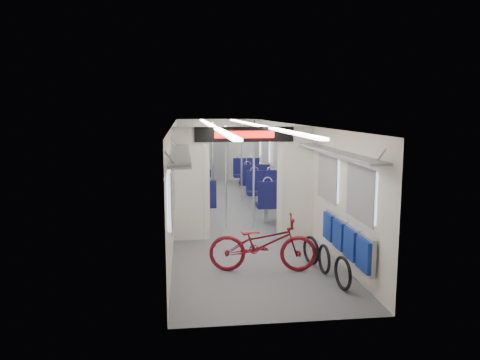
{
  "coord_description": "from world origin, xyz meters",
  "views": [
    {
      "loc": [
        -1.22,
        -11.41,
        2.64
      ],
      "look_at": [
        -0.07,
        -1.97,
        1.21
      ],
      "focal_mm": 35.0,
      "sensor_mm": 36.0,
      "label": 1
    }
  ],
  "objects_px": {
    "stanchion_far_left": "(213,163)",
    "stanchion_far_right": "(242,163)",
    "bicycle": "(263,243)",
    "bike_hoop_c": "(311,252)",
    "seat_bay_near_left": "(195,192)",
    "seat_bay_near_right": "(269,193)",
    "bike_hoop_b": "(324,260)",
    "seat_bay_far_right": "(250,175)",
    "seat_bay_far_left": "(193,177)",
    "stanchion_near_right": "(254,177)",
    "stanchion_near_left": "(226,178)",
    "bike_hoop_a": "(343,275)",
    "flip_bench": "(346,239)"
  },
  "relations": [
    {
      "from": "bike_hoop_c",
      "to": "stanchion_far_left",
      "type": "xyz_separation_m",
      "value": [
        -1.31,
        5.68,
        0.92
      ]
    },
    {
      "from": "stanchion_near_left",
      "to": "bike_hoop_b",
      "type": "bearing_deg",
      "value": -66.87
    },
    {
      "from": "seat_bay_far_left",
      "to": "stanchion_far_left",
      "type": "relative_size",
      "value": 0.87
    },
    {
      "from": "stanchion_far_left",
      "to": "stanchion_far_right",
      "type": "distance_m",
      "value": 0.81
    },
    {
      "from": "flip_bench",
      "to": "bike_hoop_c",
      "type": "relative_size",
      "value": 4.27
    },
    {
      "from": "flip_bench",
      "to": "seat_bay_near_right",
      "type": "relative_size",
      "value": 1.02
    },
    {
      "from": "bicycle",
      "to": "bike_hoop_c",
      "type": "bearing_deg",
      "value": -68.89
    },
    {
      "from": "bike_hoop_a",
      "to": "stanchion_far_left",
      "type": "distance_m",
      "value": 7.07
    },
    {
      "from": "stanchion_near_right",
      "to": "stanchion_far_right",
      "type": "relative_size",
      "value": 1.0
    },
    {
      "from": "bicycle",
      "to": "seat_bay_near_right",
      "type": "xyz_separation_m",
      "value": [
        0.89,
        4.19,
        0.08
      ]
    },
    {
      "from": "seat_bay_near_right",
      "to": "seat_bay_far_left",
      "type": "distance_m",
      "value": 3.63
    },
    {
      "from": "bike_hoop_a",
      "to": "seat_bay_near_left",
      "type": "distance_m",
      "value": 5.79
    },
    {
      "from": "bicycle",
      "to": "bike_hoop_b",
      "type": "height_order",
      "value": "bicycle"
    },
    {
      "from": "bike_hoop_c",
      "to": "seat_bay_near_left",
      "type": "relative_size",
      "value": 0.23
    },
    {
      "from": "seat_bay_near_left",
      "to": "stanchion_near_right",
      "type": "distance_m",
      "value": 2.09
    },
    {
      "from": "bike_hoop_b",
      "to": "bike_hoop_a",
      "type": "bearing_deg",
      "value": -84.58
    },
    {
      "from": "bike_hoop_c",
      "to": "stanchion_far_right",
      "type": "xyz_separation_m",
      "value": [
        -0.51,
        5.54,
        0.92
      ]
    },
    {
      "from": "stanchion_near_right",
      "to": "stanchion_near_left",
      "type": "bearing_deg",
      "value": -172.69
    },
    {
      "from": "bike_hoop_c",
      "to": "seat_bay_near_left",
      "type": "distance_m",
      "value": 4.65
    },
    {
      "from": "bike_hoop_a",
      "to": "bike_hoop_c",
      "type": "height_order",
      "value": "bike_hoop_a"
    },
    {
      "from": "flip_bench",
      "to": "seat_bay_far_left",
      "type": "bearing_deg",
      "value": 106.74
    },
    {
      "from": "seat_bay_near_left",
      "to": "seat_bay_far_left",
      "type": "xyz_separation_m",
      "value": [
        0.0,
        2.85,
        -0.02
      ]
    },
    {
      "from": "seat_bay_near_right",
      "to": "stanchion_near_left",
      "type": "relative_size",
      "value": 0.91
    },
    {
      "from": "seat_bay_near_left",
      "to": "seat_bay_near_right",
      "type": "bearing_deg",
      "value": -8.19
    },
    {
      "from": "stanchion_near_left",
      "to": "stanchion_far_left",
      "type": "relative_size",
      "value": 1.0
    },
    {
      "from": "seat_bay_far_left",
      "to": "stanchion_near_right",
      "type": "bearing_deg",
      "value": -73.92
    },
    {
      "from": "seat_bay_near_right",
      "to": "stanchion_near_left",
      "type": "bearing_deg",
      "value": -132.05
    },
    {
      "from": "bicycle",
      "to": "seat_bay_far_left",
      "type": "bearing_deg",
      "value": 15.29
    },
    {
      "from": "bike_hoop_b",
      "to": "seat_bay_near_left",
      "type": "xyz_separation_m",
      "value": [
        -1.95,
        4.71,
        0.33
      ]
    },
    {
      "from": "seat_bay_far_left",
      "to": "stanchion_near_right",
      "type": "relative_size",
      "value": 0.87
    },
    {
      "from": "seat_bay_near_right",
      "to": "seat_bay_far_right",
      "type": "distance_m",
      "value": 3.39
    },
    {
      "from": "seat_bay_far_right",
      "to": "seat_bay_near_left",
      "type": "bearing_deg",
      "value": -120.92
    },
    {
      "from": "seat_bay_near_right",
      "to": "seat_bay_far_right",
      "type": "bearing_deg",
      "value": 90.0
    },
    {
      "from": "bike_hoop_a",
      "to": "stanchion_far_right",
      "type": "bearing_deg",
      "value": 95.67
    },
    {
      "from": "seat_bay_near_right",
      "to": "seat_bay_far_right",
      "type": "height_order",
      "value": "seat_bay_near_right"
    },
    {
      "from": "bike_hoop_c",
      "to": "bike_hoop_b",
      "type": "bearing_deg",
      "value": -79.09
    },
    {
      "from": "seat_bay_far_right",
      "to": "stanchion_far_right",
      "type": "height_order",
      "value": "stanchion_far_right"
    },
    {
      "from": "seat_bay_near_left",
      "to": "seat_bay_far_right",
      "type": "bearing_deg",
      "value": 59.08
    },
    {
      "from": "seat_bay_near_left",
      "to": "stanchion_far_left",
      "type": "relative_size",
      "value": 0.93
    },
    {
      "from": "bike_hoop_b",
      "to": "seat_bay_far_right",
      "type": "distance_m",
      "value": 7.84
    },
    {
      "from": "seat_bay_near_left",
      "to": "stanchion_far_right",
      "type": "xyz_separation_m",
      "value": [
        1.35,
        1.29,
        0.6
      ]
    },
    {
      "from": "flip_bench",
      "to": "seat_bay_far_left",
      "type": "distance_m",
      "value": 7.95
    },
    {
      "from": "bicycle",
      "to": "flip_bench",
      "type": "distance_m",
      "value": 1.35
    },
    {
      "from": "bicycle",
      "to": "stanchion_near_right",
      "type": "height_order",
      "value": "stanchion_near_right"
    },
    {
      "from": "bike_hoop_b",
      "to": "stanchion_far_right",
      "type": "relative_size",
      "value": 0.21
    },
    {
      "from": "stanchion_far_right",
      "to": "seat_bay_near_right",
      "type": "bearing_deg",
      "value": -71.61
    },
    {
      "from": "bike_hoop_a",
      "to": "flip_bench",
      "type": "bearing_deg",
      "value": 67.5
    },
    {
      "from": "seat_bay_near_right",
      "to": "flip_bench",
      "type": "bearing_deg",
      "value": -84.68
    },
    {
      "from": "stanchion_near_left",
      "to": "seat_bay_far_right",
      "type": "bearing_deg",
      "value": 75.48
    },
    {
      "from": "seat_bay_near_left",
      "to": "seat_bay_far_right",
      "type": "xyz_separation_m",
      "value": [
        1.87,
        3.12,
        -0.01
      ]
    }
  ]
}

